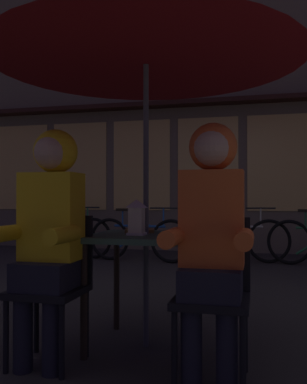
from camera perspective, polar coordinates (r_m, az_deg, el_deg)
The scene contains 14 objects.
ground_plane at distance 3.02m, azimuth -1.01°, elevation -19.75°, with size 60.00×60.00×0.00m, color #2D2B28.
cafe_table at distance 2.87m, azimuth -1.00°, elevation -7.63°, with size 0.72×0.72×0.74m.
patio_umbrella at distance 3.05m, azimuth -1.00°, elevation 19.91°, with size 2.10×2.10×2.31m.
lantern at distance 2.79m, azimuth -2.25°, elevation -3.24°, with size 0.11×0.11×0.23m.
chair_left at distance 2.72m, azimuth -13.07°, elevation -11.16°, with size 0.40×0.40×0.87m.
chair_right at distance 2.45m, azimuth 7.87°, elevation -12.33°, with size 0.40×0.40×0.87m.
person_left_hooded at distance 2.63m, azimuth -13.61°, elevation -3.69°, with size 0.45×0.56×1.40m.
person_right_hooded at distance 2.35m, azimuth 7.72°, elevation -4.05°, with size 0.45×0.56×1.40m.
shopfront_building at distance 8.47m, azimuth 7.42°, elevation 13.63°, with size 10.00×0.93×6.20m.
bicycle_nearest at distance 7.34m, azimuth -11.31°, elevation -5.72°, with size 1.66×0.36×0.84m.
bicycle_second at distance 6.67m, azimuth -1.89°, elevation -6.23°, with size 1.68×0.21×0.84m.
bicycle_third at distance 6.66m, azimuth 10.67°, elevation -6.23°, with size 1.67×0.29×0.84m.
book at distance 2.99m, azimuth -1.82°, elevation -5.17°, with size 0.20×0.14×0.02m, color olive.
potted_plant at distance 7.81m, azimuth -11.75°, elevation -3.97°, with size 0.60×0.60×0.92m.
Camera 1 is at (0.73, -2.76, 0.98)m, focal length 40.24 mm.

